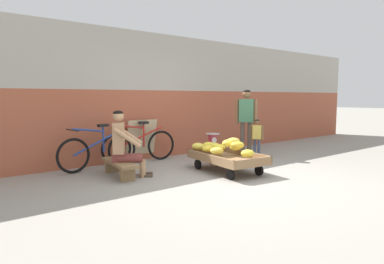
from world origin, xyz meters
TOP-DOWN VIEW (x-y plane):
  - ground_plane at (0.00, 0.00)m, footprint 80.00×80.00m
  - back_wall at (0.00, 2.83)m, footprint 16.00×0.30m
  - banana_cart at (0.37, 0.61)m, footprint 1.02×1.54m
  - banana_pile at (0.33, 0.72)m, footprint 0.83×1.44m
  - low_bench at (-1.34, 1.52)m, footprint 0.44×1.13m
  - vendor_seated at (-1.26, 1.47)m, footprint 0.74×0.66m
  - plastic_crate at (0.90, 1.61)m, footprint 0.36×0.28m
  - weighing_scale at (0.90, 1.60)m, footprint 0.30×0.30m
  - bicycle_near_left at (-1.36, 2.31)m, footprint 1.66×0.48m
  - bicycle_far_left at (-0.40, 2.45)m, footprint 1.66×0.48m
  - sign_board at (-0.25, 2.62)m, footprint 0.70×0.21m
  - customer_adult at (1.82, 1.48)m, footprint 0.35×0.41m
  - customer_child at (1.74, 1.09)m, footprint 0.19×0.25m
  - shopping_bag at (1.11, 1.22)m, footprint 0.18×0.12m

SIDE VIEW (x-z plane):
  - ground_plane at x=0.00m, z-range 0.00..0.00m
  - shopping_bag at x=1.11m, z-range 0.00..0.24m
  - plastic_crate at x=0.90m, z-range 0.00..0.30m
  - low_bench at x=-1.34m, z-range 0.06..0.33m
  - banana_cart at x=0.37m, z-range 0.06..0.42m
  - bicycle_near_left at x=-1.36m, z-range -0.08..0.78m
  - bicycle_far_left at x=-0.40m, z-range -0.08..0.78m
  - sign_board at x=-0.25m, z-range 0.00..0.88m
  - weighing_scale at x=0.90m, z-range 0.31..0.60m
  - banana_pile at x=0.33m, z-range 0.33..0.59m
  - customer_child at x=1.74m, z-range 0.10..0.99m
  - vendor_seated at x=-1.26m, z-range 0.00..1.14m
  - customer_adult at x=1.82m, z-range 0.19..1.72m
  - back_wall at x=0.00m, z-range 0.00..2.76m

